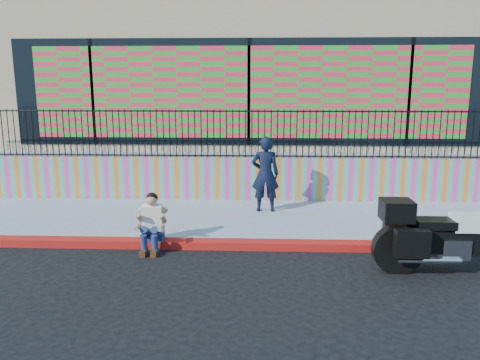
{
  "coord_description": "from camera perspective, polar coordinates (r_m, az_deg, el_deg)",
  "views": [
    {
      "loc": [
        0.28,
        -8.47,
        3.08
      ],
      "look_at": [
        -0.12,
        1.2,
        1.08
      ],
      "focal_mm": 35.0,
      "sensor_mm": 36.0,
      "label": 1
    }
  ],
  "objects": [
    {
      "name": "ground",
      "position": [
        9.01,
        0.43,
        -8.32
      ],
      "size": [
        90.0,
        90.0,
        0.0
      ],
      "primitive_type": "plane",
      "color": "black",
      "rests_on": "ground"
    },
    {
      "name": "red_curb",
      "position": [
        8.99,
        0.43,
        -7.87
      ],
      "size": [
        16.0,
        0.3,
        0.15
      ],
      "primitive_type": "cube",
      "color": "#AE220C",
      "rests_on": "ground"
    },
    {
      "name": "sidewalk",
      "position": [
        10.56,
        0.73,
        -4.88
      ],
      "size": [
        16.0,
        3.0,
        0.15
      ],
      "primitive_type": "cube",
      "color": "#96A1B5",
      "rests_on": "ground"
    },
    {
      "name": "mural_wall",
      "position": [
        11.96,
        0.96,
        0.18
      ],
      "size": [
        16.0,
        0.2,
        1.1
      ],
      "primitive_type": "cube",
      "color": "#EE3E97",
      "rests_on": "sidewalk"
    },
    {
      "name": "metal_fence",
      "position": [
        11.78,
        0.97,
        5.66
      ],
      "size": [
        15.8,
        0.04,
        1.2
      ],
      "primitive_type": null,
      "color": "black",
      "rests_on": "mural_wall"
    },
    {
      "name": "elevated_platform",
      "position": [
        17.0,
        1.38,
        3.35
      ],
      "size": [
        16.0,
        10.0,
        1.25
      ],
      "primitive_type": "cube",
      "color": "#96A1B5",
      "rests_on": "ground"
    },
    {
      "name": "storefront_building",
      "position": [
        16.6,
        1.41,
        12.23
      ],
      "size": [
        14.0,
        8.06,
        4.0
      ],
      "color": "#CAB187",
      "rests_on": "elevated_platform"
    },
    {
      "name": "police_motorcycle",
      "position": [
        8.44,
        24.68,
        -5.89
      ],
      "size": [
        2.64,
        0.87,
        1.65
      ],
      "color": "black",
      "rests_on": "ground"
    },
    {
      "name": "police_officer",
      "position": [
        10.83,
        3.1,
        0.72
      ],
      "size": [
        0.65,
        0.44,
        1.76
      ],
      "primitive_type": "imported",
      "rotation": [
        0.0,
        0.0,
        3.17
      ],
      "color": "black",
      "rests_on": "sidewalk"
    },
    {
      "name": "seated_man",
      "position": [
        8.9,
        -10.76,
        -5.74
      ],
      "size": [
        0.54,
        0.71,
        1.06
      ],
      "color": "navy",
      "rests_on": "ground"
    }
  ]
}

